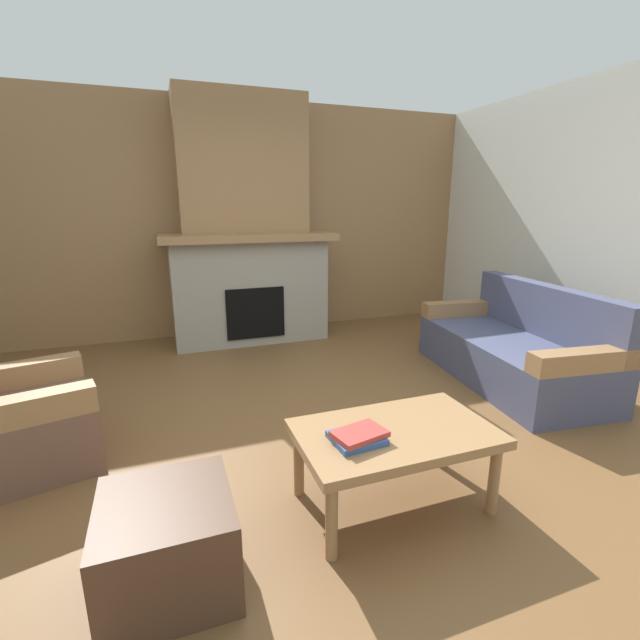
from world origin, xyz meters
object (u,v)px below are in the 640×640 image
object	(u,v)px
coffee_table	(395,439)
ottoman	(168,543)
fireplace	(246,238)
couch	(514,349)
armchair	(11,422)

from	to	relation	value
coffee_table	ottoman	size ratio (longest dim) A/B	1.92
fireplace	coffee_table	xyz separation A→B (m)	(0.11, -3.27, -0.79)
couch	coffee_table	distance (m)	2.18
fireplace	coffee_table	world-z (taller)	fireplace
fireplace	ottoman	xyz separation A→B (m)	(-1.01, -3.42, -0.96)
fireplace	couch	bearing A→B (deg)	-47.41
fireplace	armchair	distance (m)	3.00
armchair	couch	bearing A→B (deg)	1.10
couch	ottoman	xyz separation A→B (m)	(-2.97, -1.29, -0.09)
fireplace	coffee_table	bearing A→B (deg)	-88.12
couch	ottoman	world-z (taller)	couch
couch	armchair	xyz separation A→B (m)	(-3.80, -0.07, 0.01)
armchair	ottoman	xyz separation A→B (m)	(0.84, -1.21, -0.09)
couch	coffee_table	size ratio (longest dim) A/B	1.89
couch	fireplace	bearing A→B (deg)	132.59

